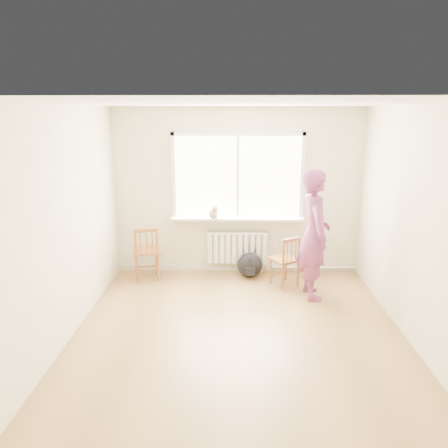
# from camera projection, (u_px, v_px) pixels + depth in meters

# --- Properties ---
(floor) EXTENTS (4.50, 4.50, 0.00)m
(floor) POSITION_uv_depth(u_px,v_px,m) (238.00, 336.00, 5.25)
(floor) COLOR #9E7240
(floor) RESTS_ON ground
(ceiling) EXTENTS (4.50, 4.50, 0.00)m
(ceiling) POSITION_uv_depth(u_px,v_px,m) (240.00, 103.00, 4.57)
(ceiling) COLOR white
(ceiling) RESTS_ON back_wall
(back_wall) EXTENTS (4.00, 0.01, 2.70)m
(back_wall) POSITION_uv_depth(u_px,v_px,m) (238.00, 192.00, 7.09)
(back_wall) COLOR beige
(back_wall) RESTS_ON ground
(window) EXTENTS (2.12, 0.05, 1.42)m
(window) POSITION_uv_depth(u_px,v_px,m) (238.00, 173.00, 6.99)
(window) COLOR white
(window) RESTS_ON back_wall
(windowsill) EXTENTS (2.15, 0.22, 0.04)m
(windowsill) POSITION_uv_depth(u_px,v_px,m) (237.00, 219.00, 7.09)
(windowsill) COLOR white
(windowsill) RESTS_ON back_wall
(radiator) EXTENTS (1.00, 0.12, 0.55)m
(radiator) POSITION_uv_depth(u_px,v_px,m) (237.00, 247.00, 7.23)
(radiator) COLOR white
(radiator) RESTS_ON back_wall
(heating_pipe) EXTENTS (1.40, 0.04, 0.04)m
(heating_pipe) POSITION_uv_depth(u_px,v_px,m) (311.00, 267.00, 7.32)
(heating_pipe) COLOR silver
(heating_pipe) RESTS_ON back_wall
(baseboard) EXTENTS (4.00, 0.03, 0.08)m
(baseboard) POSITION_uv_depth(u_px,v_px,m) (237.00, 268.00, 7.40)
(baseboard) COLOR beige
(baseboard) RESTS_ON ground
(chair_left) EXTENTS (0.52, 0.50, 0.88)m
(chair_left) POSITION_uv_depth(u_px,v_px,m) (147.00, 253.00, 6.91)
(chair_left) COLOR #99652C
(chair_left) RESTS_ON floor
(chair_right) EXTENTS (0.53, 0.53, 0.80)m
(chair_right) POSITION_uv_depth(u_px,v_px,m) (286.00, 261.00, 6.66)
(chair_right) COLOR #99652C
(chair_right) RESTS_ON floor
(person) EXTENTS (0.51, 0.72, 1.86)m
(person) POSITION_uv_depth(u_px,v_px,m) (314.00, 235.00, 6.17)
(person) COLOR #B33B51
(person) RESTS_ON floor
(cat) EXTENTS (0.23, 0.39, 0.27)m
(cat) POSITION_uv_depth(u_px,v_px,m) (214.00, 212.00, 6.98)
(cat) COLOR beige
(cat) RESTS_ON windowsill
(backpack) EXTENTS (0.49, 0.44, 0.40)m
(backpack) POSITION_uv_depth(u_px,v_px,m) (250.00, 265.00, 7.08)
(backpack) COLOR black
(backpack) RESTS_ON floor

